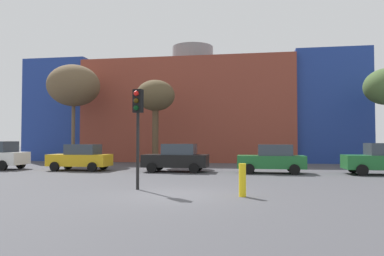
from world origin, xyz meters
The scene contains 10 objects.
ground_plane centered at (0.00, 0.00, 0.00)m, with size 200.00×200.00×0.00m, color #47474C.
building_backdrop centered at (-2.98, 22.83, 4.68)m, with size 30.71×10.07×11.09m.
parked_car_1 centered at (-7.88, 9.01, 0.81)m, with size 3.78×1.86×1.64m.
parked_car_2 centered at (-1.75, 9.01, 0.83)m, with size 3.87×1.90×1.68m.
parked_car_3 centered at (3.84, 9.01, 0.82)m, with size 3.80×1.87×1.65m.
parked_car_4 centered at (9.83, 9.01, 0.86)m, with size 4.01×1.97×1.74m.
traffic_light_island centered at (-1.64, 1.04, 2.83)m, with size 0.40×0.39×3.85m.
bare_tree_1 centered at (-11.33, 14.68, 6.24)m, with size 4.14×4.14×7.93m.
bare_tree_2 centered at (-4.36, 13.86, 5.09)m, with size 2.88×2.88×6.39m.
bollard_yellow_0 centered at (2.37, -0.09, 0.55)m, with size 0.24×0.24×1.10m, color yellow.
Camera 1 is at (2.67, -12.46, 1.88)m, focal length 34.16 mm.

